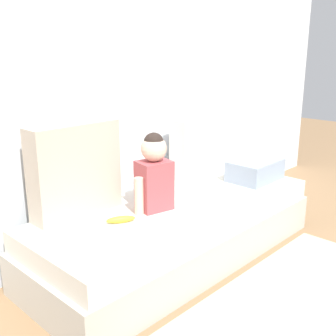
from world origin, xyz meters
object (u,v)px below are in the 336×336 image
object	(u,v)px
toddler	(154,173)
folded_blanket	(255,170)
throw_pillow_right	(199,146)
banana	(121,219)
throw_pillow_left	(75,170)
couch	(178,230)

from	to	relation	value
toddler	folded_blanket	size ratio (longest dim) A/B	1.21
throw_pillow_right	banana	size ratio (longest dim) A/B	2.93
throw_pillow_left	throw_pillow_right	size ratio (longest dim) A/B	1.11
folded_blanket	throw_pillow_right	bearing A→B (deg)	114.40
throw_pillow_left	banana	distance (m)	0.40
couch	banana	world-z (taller)	banana
couch	toddler	world-z (taller)	toddler
couch	folded_blanket	size ratio (longest dim) A/B	5.15
couch	folded_blanket	distance (m)	0.81
throw_pillow_left	folded_blanket	world-z (taller)	throw_pillow_left
throw_pillow_left	banana	size ratio (longest dim) A/B	3.27
couch	throw_pillow_right	world-z (taller)	throw_pillow_right
throw_pillow_left	toddler	xyz separation A→B (m)	(0.38, -0.28, -0.04)
couch	banana	distance (m)	0.52
throw_pillow_right	folded_blanket	world-z (taller)	throw_pillow_right
couch	toddler	bearing A→B (deg)	171.90
couch	folded_blanket	xyz separation A→B (m)	(0.75, -0.10, 0.27)
throw_pillow_right	banana	distance (m)	1.10
throw_pillow_right	banana	bearing A→B (deg)	-164.30
throw_pillow_left	banana	world-z (taller)	throw_pillow_left
folded_blanket	couch	bearing A→B (deg)	172.34
throw_pillow_left	banana	xyz separation A→B (m)	(0.09, -0.29, -0.26)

